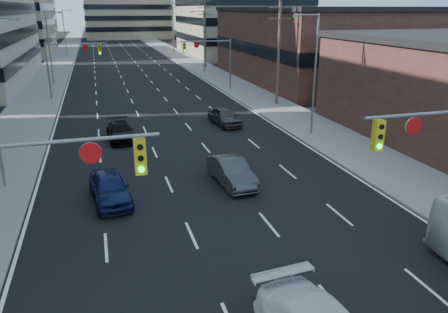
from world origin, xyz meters
name	(u,v)px	position (x,y,z in m)	size (l,w,h in m)	color
road_surface	(112,42)	(0.00, 130.00, 0.01)	(18.00, 300.00, 0.02)	black
sidewalk_left	(70,43)	(-11.50, 130.00, 0.07)	(5.00, 300.00, 0.15)	slate
sidewalk_right	(152,41)	(11.50, 130.00, 0.07)	(5.00, 300.00, 0.15)	slate
storefront_right_mid	(319,46)	(24.00, 50.00, 4.50)	(20.00, 30.00, 9.00)	#472119
office_right_far	(239,20)	(25.00, 88.00, 7.00)	(22.00, 28.00, 14.00)	gray
bg_block_left	(7,6)	(-28.00, 140.00, 10.00)	(24.00, 24.00, 20.00)	#ADA089
bg_block_right	(218,20)	(32.00, 130.00, 6.00)	(22.00, 22.00, 12.00)	gray
signal_near_left	(23,195)	(-7.45, 8.00, 4.33)	(6.59, 0.33, 6.00)	slate
signal_far_left	(70,59)	(-7.68, 45.00, 4.30)	(6.09, 0.33, 6.00)	slate
signal_far_right	(211,55)	(7.68, 45.00, 4.30)	(6.09, 0.33, 6.00)	slate
utility_pole_block	(279,47)	(12.20, 36.00, 5.78)	(2.20, 0.28, 11.00)	#4C3D2D
utility_pole_midblock	(205,32)	(12.20, 66.00, 5.78)	(2.20, 0.28, 11.00)	#4C3D2D
utility_pole_distant	(173,25)	(12.20, 96.00, 5.78)	(2.20, 0.28, 11.00)	#4C3D2D
streetlight_left_mid	(50,45)	(-10.34, 55.00, 5.05)	(2.03, 0.22, 9.00)	slate
streetlight_left_far	(65,31)	(-10.34, 90.00, 5.05)	(2.03, 0.22, 9.00)	slate
streetlight_right_near	(313,69)	(10.34, 25.00, 5.05)	(2.03, 0.22, 9.00)	slate
streetlight_right_far	(203,39)	(10.34, 60.00, 5.05)	(2.03, 0.22, 9.00)	slate
sedan_blue	(110,188)	(-5.02, 16.57, 0.75)	(1.77, 4.39, 1.50)	#0E1539
sedan_grey_center	(232,172)	(1.60, 17.13, 0.73)	(1.54, 4.42, 1.46)	#353537
sedan_black_far	(120,131)	(-3.82, 27.72, 0.65)	(1.83, 4.49, 1.30)	black
sedan_grey_right	(224,116)	(4.88, 29.80, 0.75)	(1.76, 4.38, 1.49)	#353537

